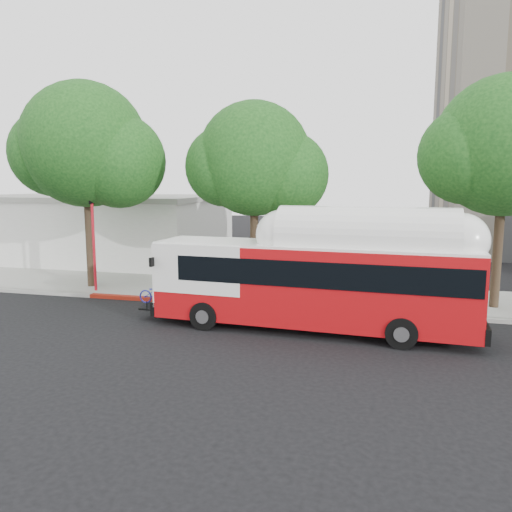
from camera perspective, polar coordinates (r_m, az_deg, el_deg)
The scene contains 9 objects.
ground at distance 16.91m, azimuth -1.99°, elevation -9.13°, with size 120.00×120.00×0.00m, color black.
sidewalk at distance 23.00m, azimuth 2.53°, elevation -4.22°, with size 60.00×5.00×0.15m, color gray.
curb_strip at distance 20.53m, azimuth 1.05°, elevation -5.75°, with size 60.00×0.30×0.15m, color gray.
red_curb_segment at distance 21.38m, azimuth -6.83°, elevation -5.22°, with size 10.00×0.32×0.16m, color maroon.
street_tree_left at distance 24.81m, azimuth -17.94°, elevation 11.49°, with size 6.67×5.80×9.74m.
street_tree_mid at distance 22.16m, azimuth 0.86°, elevation 10.50°, with size 5.75×5.00×8.62m.
low_commercial_bldg at distance 34.94m, azimuth -17.90°, elevation 3.15°, with size 16.20×10.20×4.25m.
transit_bus at distance 17.25m, azimuth 6.55°, elevation -3.27°, with size 11.83×3.06×3.46m.
signal_pole at distance 23.96m, azimuth -18.04°, elevation 1.17°, with size 0.12×0.42×4.39m.
Camera 1 is at (4.51, -15.49, 5.08)m, focal length 35.00 mm.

